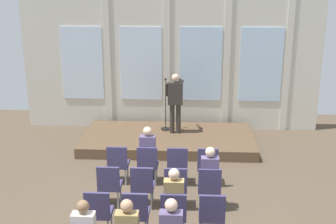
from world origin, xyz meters
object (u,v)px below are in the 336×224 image
(chair_r0_c2, at_px, (177,163))
(chair_r1_c1, at_px, (142,184))
(chair_r1_c0, at_px, (109,183))
(chair_r2_c2, at_px, (174,212))
(chair_r0_c0, at_px, (118,162))
(audience_r1_c3, at_px, (210,174))
(chair_r1_c2, at_px, (176,185))
(audience_r2_c2, at_px, (174,199))
(audience_r0_c1, at_px, (148,152))
(speaker, at_px, (175,99))
(chair_r1_c3, at_px, (209,185))
(chair_r2_c3, at_px, (212,213))
(mic_stand, at_px, (166,119))
(chair_r0_c1, at_px, (148,162))
(chair_r2_c1, at_px, (136,211))
(chair_r2_c0, at_px, (99,210))
(chair_r0_c3, at_px, (207,164))

(chair_r0_c2, relative_size, chair_r1_c1, 1.00)
(chair_r1_c0, height_order, chair_r2_c2, same)
(chair_r0_c0, relative_size, audience_r1_c3, 0.70)
(chair_r1_c1, distance_m, chair_r1_c2, 0.68)
(chair_r1_c1, distance_m, audience_r2_c2, 1.24)
(chair_r1_c1, relative_size, audience_r2_c2, 0.69)
(chair_r1_c0, relative_size, audience_r1_c3, 0.70)
(audience_r0_c1, distance_m, chair_r1_c1, 1.20)
(chair_r1_c2, xyz_separation_m, chair_r2_c2, (0.00, -1.10, 0.00))
(speaker, relative_size, chair_r1_c3, 1.84)
(audience_r2_c2, xyz_separation_m, chair_r2_c3, (0.68, -0.08, -0.22))
(chair_r0_c0, distance_m, chair_r1_c3, 2.32)
(mic_stand, height_order, audience_r0_c1, mic_stand)
(chair_r0_c1, relative_size, audience_r2_c2, 0.69)
(chair_r0_c2, distance_m, chair_r2_c1, 2.30)
(audience_r1_c3, height_order, chair_r2_c3, audience_r1_c3)
(mic_stand, distance_m, chair_r2_c1, 5.23)
(chair_r0_c0, distance_m, chair_r2_c0, 2.19)
(chair_r1_c3, xyz_separation_m, audience_r1_c3, (-0.00, 0.08, 0.21))
(chair_r1_c1, bearing_deg, mic_stand, 86.69)
(chair_r0_c0, height_order, chair_r0_c2, same)
(chair_r0_c0, distance_m, chair_r2_c3, 3.00)
(chair_r1_c1, height_order, chair_r2_c1, same)
(chair_r1_c2, height_order, chair_r2_c1, same)
(audience_r0_c1, distance_m, chair_r1_c2, 1.38)
(chair_r0_c2, height_order, chair_r2_c3, same)
(audience_r2_c2, bearing_deg, chair_r0_c1, 107.87)
(chair_r0_c0, relative_size, chair_r1_c3, 1.00)
(chair_r1_c0, bearing_deg, chair_r0_c2, 38.82)
(speaker, distance_m, chair_r1_c0, 4.13)
(audience_r1_c3, bearing_deg, chair_r0_c1, 143.28)
(chair_r0_c1, relative_size, chair_r2_c3, 1.00)
(chair_r2_c1, bearing_deg, chair_r1_c1, 90.00)
(audience_r0_c1, distance_m, chair_r1_c0, 1.38)
(chair_r0_c2, height_order, audience_r2_c2, audience_r2_c2)
(chair_r0_c0, relative_size, chair_r2_c1, 1.00)
(mic_stand, xyz_separation_m, chair_r1_c3, (1.12, -4.13, -0.09))
(audience_r1_c3, bearing_deg, chair_r1_c2, -173.30)
(chair_r0_c2, distance_m, chair_r2_c3, 2.30)
(mic_stand, bearing_deg, chair_r2_c1, -92.62)
(chair_r0_c0, xyz_separation_m, chair_r2_c0, (0.00, -2.19, 0.00))
(chair_r0_c0, xyz_separation_m, chair_r0_c3, (2.04, 0.00, 0.00))
(chair_r2_c2, bearing_deg, chair_r2_c3, 0.00)
(chair_r0_c0, relative_size, chair_r2_c3, 1.00)
(audience_r0_c1, bearing_deg, audience_r1_c3, -38.78)
(mic_stand, height_order, chair_r2_c1, mic_stand)
(chair_r2_c1, height_order, chair_r2_c2, same)
(mic_stand, distance_m, audience_r1_c3, 4.20)
(speaker, distance_m, chair_r0_c3, 3.00)
(audience_r0_c1, bearing_deg, chair_r0_c0, -173.43)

